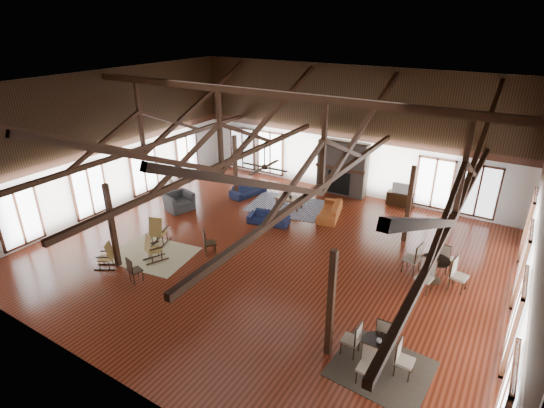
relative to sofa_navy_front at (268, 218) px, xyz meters
The scene contains 31 objects.
floor 2.37m from the sofa_navy_front, 57.92° to the right, with size 16.00×16.00×0.00m, color maroon.
ceiling 6.21m from the sofa_navy_front, 57.92° to the right, with size 16.00×14.00×0.02m, color black.
wall_back 5.84m from the sofa_navy_front, 75.93° to the left, with size 16.00×0.02×6.00m, color silver.
wall_front 9.49m from the sofa_navy_front, 82.07° to the right, with size 16.00×0.02×6.00m, color silver.
wall_left 7.55m from the sofa_navy_front, 163.49° to the right, with size 0.02×14.00×6.00m, color silver.
wall_right 9.86m from the sofa_navy_front, 12.19° to the right, with size 0.02×14.00×6.00m, color silver.
roof_truss 4.45m from the sofa_navy_front, 57.92° to the right, with size 15.60×14.07×3.14m.
post_grid 2.68m from the sofa_navy_front, 57.92° to the right, with size 8.16×7.16×3.05m.
fireplace 4.95m from the sofa_navy_front, 74.98° to the left, with size 2.50×0.69×2.60m.
ceiling_fan 4.92m from the sofa_navy_front, 59.69° to the right, with size 1.60×1.60×0.75m.
sofa_navy_front is the anchor object (origin of this frame).
sofa_navy_left 3.26m from the sofa_navy_front, 139.54° to the left, with size 0.73×1.87×0.55m, color #151C3B.
sofa_orange 2.74m from the sofa_navy_front, 45.91° to the left, with size 0.80×2.03×0.59m, color #94461C.
coffee_table 1.86m from the sofa_navy_front, 91.67° to the left, with size 1.28×0.67×0.48m.
vase 1.88m from the sofa_navy_front, 89.86° to the left, with size 0.16×0.16×0.17m, color #B2B2B2.
armchair 4.27m from the sofa_navy_front, 167.85° to the right, with size 1.03×1.18×0.77m, color #2E2E31.
side_table_lamp 5.21m from the sofa_navy_front, behind, with size 0.44×0.44×1.13m.
rocking_chair_a 4.54m from the sofa_navy_front, 125.08° to the right, with size 0.77×1.02×1.17m.
rocking_chair_b 5.05m from the sofa_navy_front, 112.66° to the right, with size 0.74×0.92×1.05m.
rocking_chair_c 6.46m from the sofa_navy_front, 116.66° to the right, with size 0.85×0.72×0.97m.
side_chair_a 3.36m from the sofa_navy_front, 99.41° to the right, with size 0.60×0.60×1.01m.
side_chair_b 6.11m from the sofa_navy_front, 104.07° to the right, with size 0.46×0.46×0.90m.
cafe_table_near 8.29m from the sofa_navy_front, 39.06° to the right, with size 1.83×1.83×0.96m.
cafe_table_far 6.86m from the sofa_navy_front, ahead, with size 2.14×2.14×1.09m.
cup_near 8.33m from the sofa_navy_front, 39.00° to the right, with size 0.13×0.13×0.10m, color #B2B2B2.
cup_far 6.84m from the sofa_navy_front, ahead, with size 0.11×0.11×0.09m, color #B2B2B2.
tv_console 6.31m from the sofa_navy_front, 48.80° to the left, with size 1.21×0.46×0.61m, color black.
television 6.36m from the sofa_navy_front, 48.63° to the left, with size 0.88×0.12×0.51m, color #B2B2B2.
rug_tan 4.91m from the sofa_navy_front, 117.29° to the right, with size 2.83×2.22×0.01m, color tan.
rug_navy 1.99m from the sofa_navy_front, 97.28° to the left, with size 3.31×2.48×0.01m, color #1B204C.
rug_dark 8.50m from the sofa_navy_front, 38.74° to the right, with size 2.29×2.08×0.01m, color black.
Camera 1 is at (7.21, -11.47, 8.01)m, focal length 28.00 mm.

